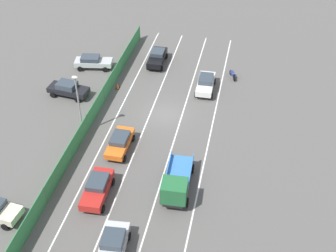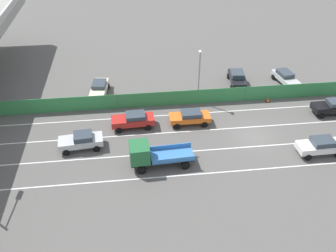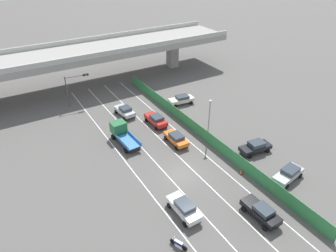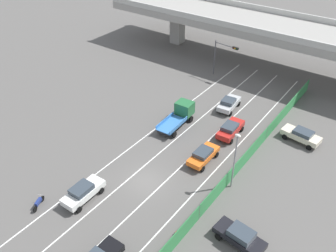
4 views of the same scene
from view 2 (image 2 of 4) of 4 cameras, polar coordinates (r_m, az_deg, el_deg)
name	(u,v)px [view 2 (image 2 of 4)]	position (r m, az deg, el deg)	size (l,w,h in m)	color
ground_plane	(254,136)	(38.96, 13.25, -1.57)	(300.00, 300.00, 0.00)	#565451
lane_line_left_edge	(201,174)	(33.69, 5.22, -7.42)	(0.14, 49.02, 0.01)	silver
lane_line_mid_left	(195,151)	(36.13, 4.22, -3.89)	(0.14, 49.02, 0.01)	silver
lane_line_mid_right	(189,131)	(38.71, 3.36, -0.81)	(0.14, 49.02, 0.01)	silver
lane_line_right_edge	(185,114)	(41.38, 2.62, 1.87)	(0.14, 49.02, 0.01)	silver
green_fence	(182,98)	(42.66, 2.22, 4.44)	(0.10, 45.12, 1.83)	#338447
car_sedan_silver	(81,140)	(36.91, -13.35, -2.19)	(2.34, 4.42, 1.62)	#B7BABC
car_sedan_white	(321,145)	(38.17, 22.68, -2.82)	(2.04, 4.47, 1.65)	white
car_taxi_orange	(190,117)	(39.40, 3.45, 1.44)	(1.94, 4.36, 1.52)	orange
car_sedan_black	(333,106)	(45.01, 24.28, 2.82)	(2.02, 4.46, 1.62)	black
car_sedan_red	(133,120)	(38.98, -5.42, 1.00)	(2.15, 4.59, 1.62)	red
flatbed_truck_blue	(150,154)	(33.65, -2.83, -4.44)	(2.57, 6.01, 2.51)	black
parked_wagon_silver	(286,77)	(49.44, 17.83, 7.24)	(4.67, 2.51, 1.56)	#B2B5B7
parked_sedan_dark	(237,77)	(47.85, 10.70, 7.46)	(4.61, 2.37, 1.64)	black
parked_sedan_cream	(99,88)	(45.40, -10.65, 5.84)	(4.66, 2.40, 1.57)	beige
street_lamp	(199,71)	(41.81, 4.89, 8.49)	(0.60, 0.36, 6.52)	gray
traffic_cone	(268,100)	(44.98, 15.29, 3.94)	(0.47, 0.47, 0.61)	orange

